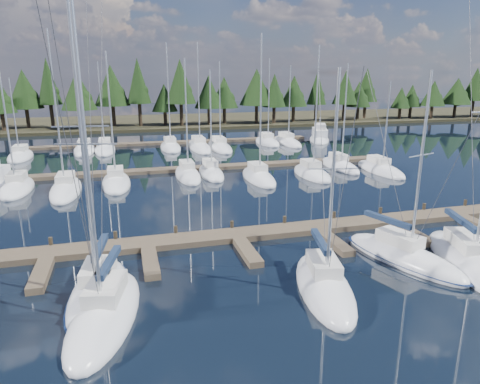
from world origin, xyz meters
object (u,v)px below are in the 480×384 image
object	(u,v)px
front_sailboat_2	(105,313)
front_sailboat_5	(469,260)
main_dock	(238,238)
motor_yacht_right	(319,138)
front_sailboat_4	(403,257)
front_sailboat_1	(99,293)
front_sailboat_3	(324,286)

from	to	relation	value
front_sailboat_2	front_sailboat_5	world-z (taller)	front_sailboat_5
main_dock	front_sailboat_2	size ratio (longest dim) A/B	2.93
motor_yacht_right	front_sailboat_4	bearing A→B (deg)	-109.35
front_sailboat_1	front_sailboat_5	distance (m)	21.15
main_dock	front_sailboat_3	world-z (taller)	front_sailboat_3
front_sailboat_1	front_sailboat_2	distance (m)	2.10
front_sailboat_2	front_sailboat_3	bearing A→B (deg)	-1.11
main_dock	front_sailboat_1	world-z (taller)	front_sailboat_1
front_sailboat_5	motor_yacht_right	distance (m)	48.39
front_sailboat_2	motor_yacht_right	xyz separation A→B (m)	(33.17, 47.14, 0.21)
front_sailboat_5	front_sailboat_3	bearing A→B (deg)	-176.51
front_sailboat_3	front_sailboat_2	bearing A→B (deg)	178.89
main_dock	front_sailboat_4	size ratio (longest dim) A/B	3.67
main_dock	motor_yacht_right	xyz separation A→B (m)	(24.77, 39.55, 0.31)
front_sailboat_2	motor_yacht_right	distance (m)	57.64
front_sailboat_2	front_sailboat_3	size ratio (longest dim) A/B	1.24
front_sailboat_3	motor_yacht_right	distance (m)	52.28
front_sailboat_3	motor_yacht_right	size ratio (longest dim) A/B	1.23
front_sailboat_4	main_dock	bearing A→B (deg)	147.33
front_sailboat_2	motor_yacht_right	bearing A→B (deg)	54.86
front_sailboat_2	front_sailboat_5	xyz separation A→B (m)	(20.72, 0.38, -0.00)
main_dock	front_sailboat_3	distance (m)	8.22
front_sailboat_1	front_sailboat_5	size ratio (longest dim) A/B	0.97
front_sailboat_1	front_sailboat_3	distance (m)	11.59
front_sailboat_3	front_sailboat_4	size ratio (longest dim) A/B	1.01
front_sailboat_2	front_sailboat_4	distance (m)	17.39
front_sailboat_1	front_sailboat_5	bearing A→B (deg)	-4.57
front_sailboat_5	motor_yacht_right	xyz separation A→B (m)	(12.45, 46.76, 0.22)
front_sailboat_1	front_sailboat_4	size ratio (longest dim) A/B	1.32
front_sailboat_1	motor_yacht_right	bearing A→B (deg)	53.35
main_dock	front_sailboat_5	distance (m)	14.27
main_dock	front_sailboat_2	xyz separation A→B (m)	(-8.40, -7.58, 0.10)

